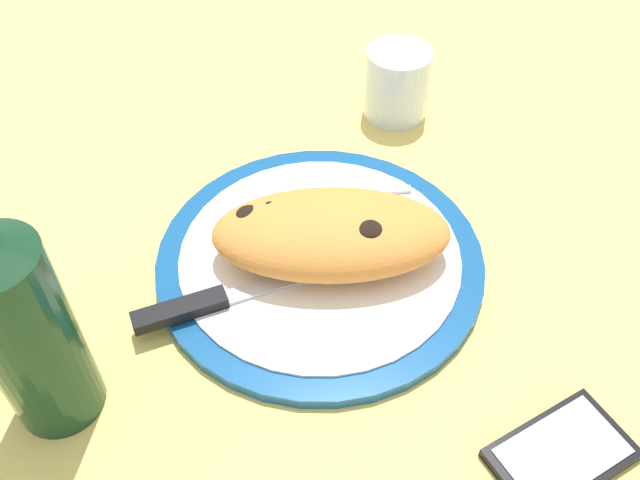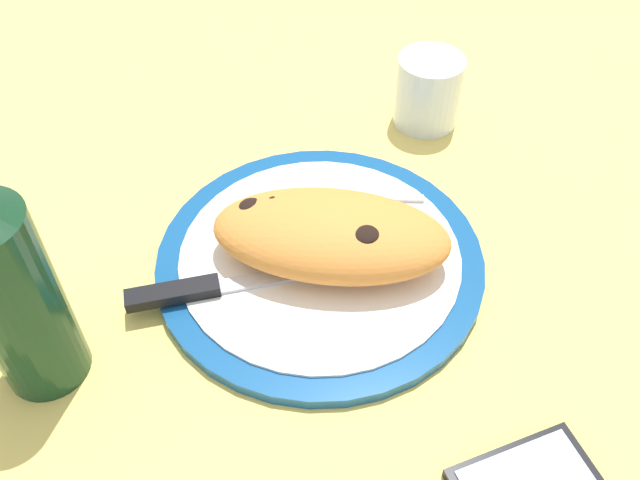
% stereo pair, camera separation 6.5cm
% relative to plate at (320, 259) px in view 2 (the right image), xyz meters
% --- Properties ---
extents(ground_plane, '(1.50, 1.50, 0.03)m').
position_rel_plate_xyz_m(ground_plane, '(0.00, 0.00, -0.02)').
color(ground_plane, '#EACC60').
extents(plate, '(0.32, 0.32, 0.02)m').
position_rel_plate_xyz_m(plate, '(0.00, 0.00, 0.00)').
color(plate, navy).
rests_on(plate, ground_plane).
extents(calzone, '(0.24, 0.14, 0.06)m').
position_rel_plate_xyz_m(calzone, '(-0.01, 0.00, 0.04)').
color(calzone, orange).
rests_on(calzone, plate).
extents(fork, '(0.17, 0.05, 0.00)m').
position_rel_plate_xyz_m(fork, '(0.01, -0.08, 0.01)').
color(fork, silver).
rests_on(fork, plate).
extents(knife, '(0.21, 0.12, 0.01)m').
position_rel_plate_xyz_m(knife, '(0.09, 0.07, 0.01)').
color(knife, silver).
rests_on(knife, plate).
extents(water_glass, '(0.08, 0.08, 0.09)m').
position_rel_plate_xyz_m(water_glass, '(-0.07, -0.26, 0.03)').
color(water_glass, silver).
rests_on(water_glass, ground_plane).
extents(wine_bottle, '(0.07, 0.07, 0.28)m').
position_rel_plate_xyz_m(wine_bottle, '(0.20, 0.17, 0.10)').
color(wine_bottle, '#14381E').
rests_on(wine_bottle, ground_plane).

